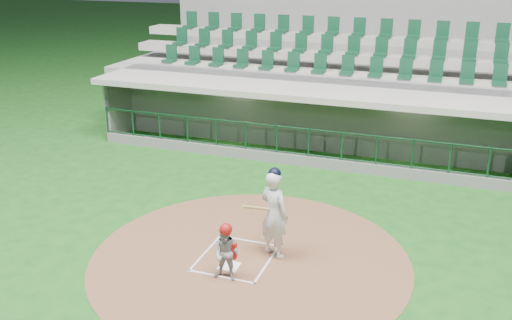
% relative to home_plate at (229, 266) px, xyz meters
% --- Properties ---
extents(ground, '(120.00, 120.00, 0.00)m').
position_rel_home_plate_xyz_m(ground, '(0.00, 0.70, -0.02)').
color(ground, '#164D16').
rests_on(ground, ground).
extents(dirt_circle, '(7.20, 7.20, 0.01)m').
position_rel_home_plate_xyz_m(dirt_circle, '(0.30, 0.50, -0.02)').
color(dirt_circle, brown).
rests_on(dirt_circle, ground).
extents(home_plate, '(0.43, 0.43, 0.02)m').
position_rel_home_plate_xyz_m(home_plate, '(0.00, 0.00, 0.00)').
color(home_plate, white).
rests_on(home_plate, dirt_circle).
extents(batter_box_chalk, '(1.55, 1.80, 0.01)m').
position_rel_home_plate_xyz_m(batter_box_chalk, '(0.00, 0.40, -0.00)').
color(batter_box_chalk, silver).
rests_on(batter_box_chalk, ground).
extents(dugout_structure, '(16.40, 3.70, 3.00)m').
position_rel_home_plate_xyz_m(dugout_structure, '(0.12, 8.51, 0.94)').
color(dugout_structure, slate).
rests_on(dugout_structure, ground).
extents(seating_deck, '(17.00, 6.72, 5.15)m').
position_rel_home_plate_xyz_m(seating_deck, '(0.00, 11.61, 1.40)').
color(seating_deck, gray).
rests_on(seating_deck, ground).
extents(batter, '(0.98, 1.02, 2.13)m').
position_rel_home_plate_xyz_m(batter, '(0.76, 0.82, 1.04)').
color(batter, silver).
rests_on(batter, dirt_circle).
extents(catcher, '(0.61, 0.48, 1.30)m').
position_rel_home_plate_xyz_m(catcher, '(0.15, -0.48, 0.63)').
color(catcher, '#939398').
rests_on(catcher, dirt_circle).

